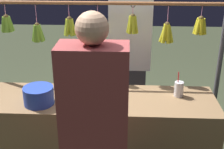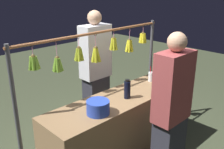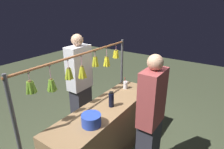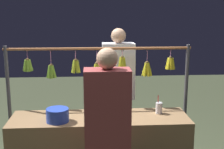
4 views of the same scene
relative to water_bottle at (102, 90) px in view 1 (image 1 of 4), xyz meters
The scene contains 7 objects.
market_counter 0.55m from the water_bottle, 53.89° to the right, with size 1.99×0.56×0.86m, color olive.
display_rack 0.52m from the water_bottle, 85.25° to the right, with size 2.25×0.13×1.62m.
water_bottle is the anchor object (origin of this frame).
blue_bucket 0.50m from the water_bottle, ahead, with size 0.24×0.24×0.14m, color #2846B8.
drink_cup 0.66m from the water_bottle, 167.41° to the right, with size 0.08×0.08×0.22m.
vendor_person 0.86m from the water_bottle, 105.31° to the right, with size 0.43×0.23×1.80m.
customer_person 0.61m from the water_bottle, 90.60° to the left, with size 0.41×0.22×1.72m.
Camera 1 is at (-0.24, 2.29, 2.05)m, focal length 49.55 mm.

